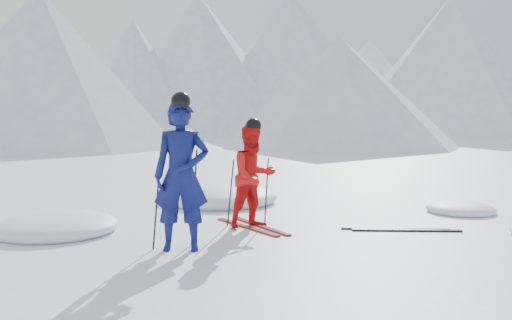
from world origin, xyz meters
name	(u,v)px	position (x,y,z in m)	size (l,w,h in m)	color
ground	(362,225)	(0.00, 0.00, 0.00)	(160.00, 160.00, 0.00)	white
mountain_range	(168,55)	(5.71, 35.31, 6.72)	(106.15, 62.94, 15.53)	#B2BCD1
skier_blue	(181,176)	(-3.19, -0.44, 1.01)	(0.73, 0.48, 2.01)	#0E1354
skier_red	(253,176)	(-1.72, 0.55, 0.83)	(0.81, 0.63, 1.66)	red
pole_blue_left	(157,200)	(-3.49, -0.29, 0.67)	(0.02, 0.02, 1.34)	black
pole_blue_right	(194,197)	(-2.94, -0.19, 0.67)	(0.02, 0.02, 1.34)	black
pole_red_left	(231,193)	(-2.02, 0.80, 0.55)	(0.02, 0.02, 1.11)	black
pole_red_right	(266,191)	(-1.42, 0.70, 0.55)	(0.02, 0.02, 1.11)	black
ski_worn_left	(247,227)	(-1.84, 0.55, 0.01)	(0.09, 1.70, 0.03)	black
ski_worn_right	(260,226)	(-1.60, 0.55, 0.01)	(0.09, 1.70, 0.03)	black
ski_loose_a	(395,229)	(0.27, -0.53, 0.01)	(0.09, 1.70, 0.03)	black
ski_loose_b	(407,230)	(0.37, -0.68, 0.01)	(0.09, 1.70, 0.03)	black
snow_lumps	(224,212)	(-1.68, 2.03, 0.00)	(8.67, 6.93, 0.53)	white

